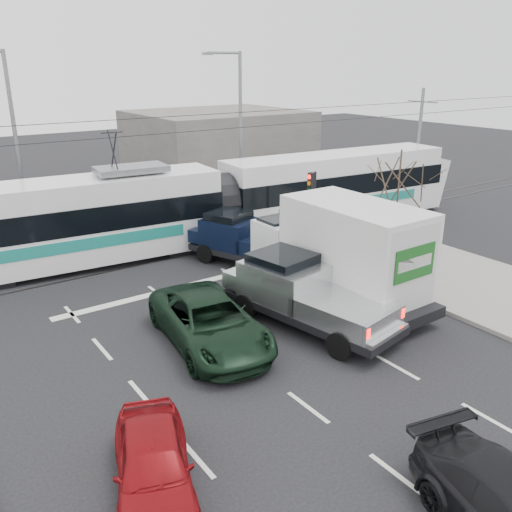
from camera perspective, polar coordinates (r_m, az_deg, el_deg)
ground at (r=17.48m, az=3.38°, el=-9.10°), size 120.00×120.00×0.00m
sidewalk_right at (r=23.63m, az=20.82°, el=-2.32°), size 6.00×60.00×0.15m
rails at (r=25.38m, az=-10.71°, el=0.01°), size 60.00×1.60×0.03m
building_right at (r=42.35m, az=-4.03°, el=11.61°), size 12.00×10.00×5.00m
bare_tree at (r=22.93m, az=14.80°, el=7.42°), size 2.40×2.40×5.00m
traffic_signal at (r=25.11m, az=5.96°, el=6.53°), size 0.44×0.44×3.60m
street_lamp_near at (r=31.15m, az=-1.93°, el=13.60°), size 2.38×0.25×9.00m
street_lamp_far at (r=28.65m, az=-24.36°, el=11.38°), size 2.38×0.25×9.00m
catenary at (r=24.38m, az=-11.29°, el=8.60°), size 60.00×0.20×7.00m
tram at (r=26.63m, az=-3.94°, el=5.70°), size 27.70×5.11×5.63m
silver_pickup at (r=18.30m, az=4.70°, el=-3.77°), size 3.27×6.62×2.30m
box_truck at (r=19.94m, az=8.90°, el=0.39°), size 2.68×7.70×3.84m
navy_pickup at (r=23.81m, az=-1.50°, el=1.80°), size 3.71×5.61×2.23m
green_car at (r=17.09m, az=-4.89°, el=-6.94°), size 3.27×5.82×1.54m
red_car at (r=12.03m, az=-10.77°, el=-20.74°), size 2.86×4.22×1.34m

